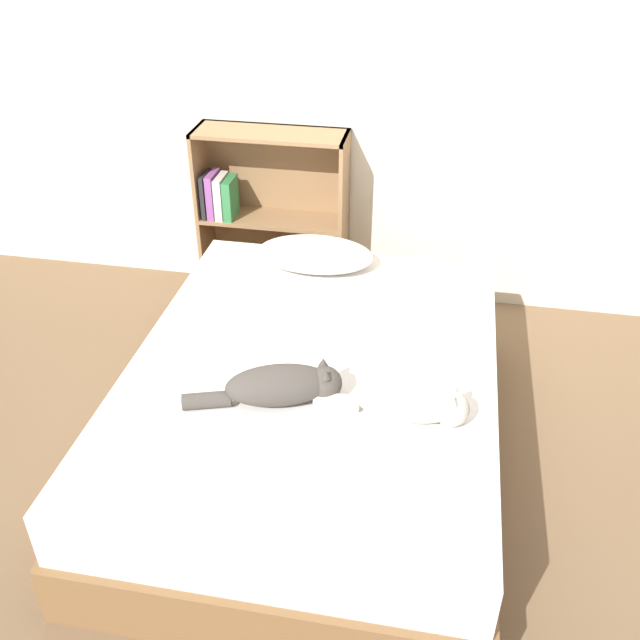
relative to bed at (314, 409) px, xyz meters
name	(u,v)px	position (x,y,z in m)	size (l,w,h in m)	color
ground_plane	(314,452)	(0.00, 0.00, -0.23)	(8.00, 8.00, 0.00)	brown
wall_back	(368,65)	(0.00, 1.39, 1.02)	(8.00, 0.06, 2.50)	silver
bed	(314,409)	(0.00, 0.00, 0.00)	(1.43, 1.88, 0.48)	brown
pillow	(315,254)	(-0.14, 0.75, 0.30)	(0.55, 0.33, 0.12)	white
cat_light	(412,403)	(0.39, -0.25, 0.30)	(0.54, 0.16, 0.15)	beige
cat_dark	(284,385)	(-0.06, -0.25, 0.31)	(0.55, 0.27, 0.15)	#47423D
bookshelf	(269,212)	(-0.49, 1.25, 0.25)	(0.78, 0.26, 0.95)	#8E6B47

